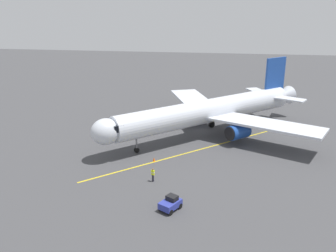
% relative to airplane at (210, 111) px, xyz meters
% --- Properties ---
extents(ground_plane, '(220.00, 220.00, 0.00)m').
position_rel_airplane_xyz_m(ground_plane, '(0.98, -1.47, -4.00)').
color(ground_plane, '#424244').
extents(apron_lead_in_line, '(29.14, 27.75, 0.01)m').
position_rel_airplane_xyz_m(apron_lead_in_line, '(0.20, 6.19, -4.00)').
color(apron_lead_in_line, yellow).
rests_on(apron_lead_in_line, ground).
extents(airplane, '(33.29, 32.86, 11.50)m').
position_rel_airplane_xyz_m(airplane, '(0.00, 0.00, 0.00)').
color(airplane, silver).
rests_on(airplane, ground).
extents(ground_crew_marshaller, '(0.47, 0.39, 1.71)m').
position_rel_airplane_xyz_m(ground_crew_marshaller, '(5.79, 18.09, -3.12)').
color(ground_crew_marshaller, '#23232D').
rests_on(ground_crew_marshaller, ground).
extents(tug_near_nose, '(2.43, 2.74, 1.50)m').
position_rel_airplane_xyz_m(tug_near_nose, '(2.70, 24.02, -3.30)').
color(tug_near_nose, '#2D3899').
rests_on(tug_near_nose, ground).
extents(safety_cone_nose_left, '(0.32, 0.32, 0.55)m').
position_rel_airplane_xyz_m(safety_cone_nose_left, '(2.98, 21.57, -3.73)').
color(safety_cone_nose_left, '#F2590F').
rests_on(safety_cone_nose_left, ground).
extents(safety_cone_nose_right, '(0.32, 0.32, 0.55)m').
position_rel_airplane_xyz_m(safety_cone_nose_right, '(6.86, 12.21, -3.73)').
color(safety_cone_nose_right, '#F2590F').
rests_on(safety_cone_nose_right, ground).
extents(safety_cone_wing_port, '(0.32, 0.32, 0.55)m').
position_rel_airplane_xyz_m(safety_cone_wing_port, '(16.01, -0.46, -3.73)').
color(safety_cone_wing_port, '#F2590F').
rests_on(safety_cone_wing_port, ground).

